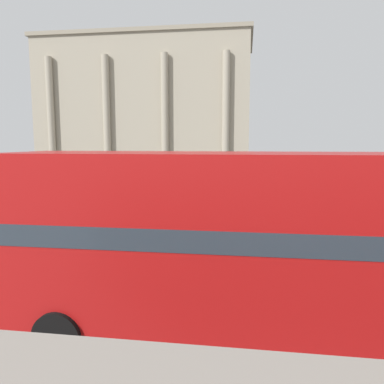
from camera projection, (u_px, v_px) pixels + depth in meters
The scene contains 5 objects.
double_decker_bus at pixel (261, 241), 8.07m from camera, with size 11.04×2.69×4.26m.
plaza_building_left at pixel (149, 109), 53.73m from camera, with size 28.99×14.50×18.56m.
traffic_light_near at pixel (187, 197), 13.31m from camera, with size 0.42×0.24×3.94m.
traffic_light_mid at pixel (352, 191), 17.37m from camera, with size 0.42×0.24×3.41m.
pedestrian_grey at pixel (282, 185), 31.14m from camera, with size 0.32×0.32×1.74m.
Camera 1 is at (-1.13, -2.15, 4.48)m, focal length 35.00 mm.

